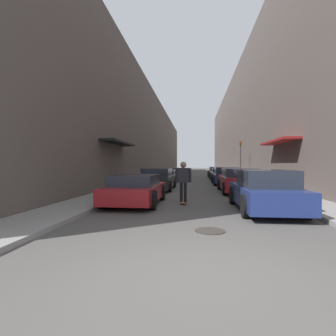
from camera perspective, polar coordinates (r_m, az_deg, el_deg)
The scene contains 17 objects.
ground at distance 31.73m, azimuth 6.08°, elevation -2.00°, with size 153.97×153.97×0.00m, color #4C4947.
curb_strip_left at distance 38.95m, azimuth -0.30°, elevation -1.38°, with size 1.80×69.99×0.12m.
curb_strip_right at distance 38.96m, azimuth 12.43°, elevation -1.40°, with size 1.80×69.99×0.12m.
building_row_left at distance 39.52m, azimuth -4.51°, elevation 6.34°, with size 4.90×69.99×10.72m.
building_row_right at distance 39.74m, azimuth 16.67°, elevation 8.77°, with size 4.90×69.99×14.16m.
parked_car_left_0 at distance 10.38m, azimuth -7.05°, elevation -4.67°, with size 1.97×4.07×1.16m.
parked_car_left_1 at distance 16.22m, azimuth -2.21°, elevation -2.48°, with size 1.95×4.75×1.32m.
parked_car_left_2 at distance 21.43m, azimuth -0.53°, elevation -1.82°, with size 1.90×3.97×1.16m.
parked_car_left_3 at distance 26.50m, azimuth 0.90°, elevation -1.29°, with size 1.97×4.01×1.18m.
parked_car_right_0 at distance 9.44m, azimuth 20.21°, elevation -4.75°, with size 1.91×4.35×1.38m.
parked_car_right_1 at distance 15.10m, azimuth 15.09°, elevation -2.67°, with size 2.02×4.69×1.34m.
parked_car_right_2 at distance 20.55m, azimuth 12.50°, elevation -1.75°, with size 2.02×4.17×1.34m.
parked_car_right_3 at distance 25.66m, azimuth 11.51°, elevation -1.33°, with size 2.08×4.29×1.21m.
parked_car_right_4 at distance 31.35m, azimuth 10.43°, elevation -0.90°, with size 1.87×4.67×1.27m.
skateboarder at distance 10.44m, azimuth 3.35°, elevation -2.16°, with size 0.64×0.78×1.67m.
manhole_cover at distance 6.39m, azimuth 9.13°, elevation -13.35°, with size 0.70×0.70×0.02m.
traffic_light at distance 25.74m, azimuth 15.50°, elevation 2.52°, with size 0.16×0.22×3.61m.
Camera 1 is at (-0.04, -3.69, 1.58)m, focal length 28.00 mm.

